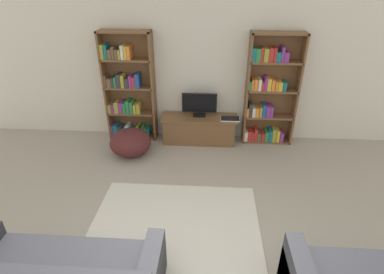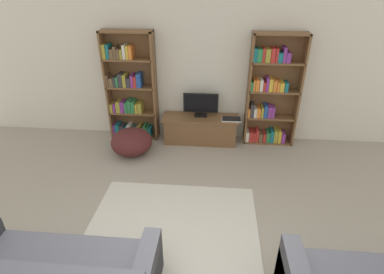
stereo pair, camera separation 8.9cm
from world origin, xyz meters
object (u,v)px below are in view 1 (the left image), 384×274
at_px(bookshelf_left, 128,91).
at_px(television, 199,104).
at_px(beanbag_ottoman, 131,142).
at_px(bookshelf_right, 269,93).
at_px(tv_stand, 199,129).
at_px(laptop, 230,119).

height_order(bookshelf_left, television, bookshelf_left).
bearing_deg(beanbag_ottoman, bookshelf_right, 15.41).
relative_size(bookshelf_left, beanbag_ottoman, 2.79).
xyz_separation_m(tv_stand, laptop, (0.59, -0.08, 0.27)).
bearing_deg(tv_stand, television, 90.00).
bearing_deg(laptop, television, 166.86).
height_order(television, beanbag_ottoman, television).
xyz_separation_m(bookshelf_left, bookshelf_right, (2.65, 0.00, 0.02)).
bearing_deg(tv_stand, bookshelf_left, 174.73).
distance_m(bookshelf_right, tv_stand, 1.48).
xyz_separation_m(tv_stand, beanbag_ottoman, (-1.22, -0.56, -0.03)).
height_order(bookshelf_left, laptop, bookshelf_left).
bearing_deg(bookshelf_left, tv_stand, -5.27).
height_order(bookshelf_right, tv_stand, bookshelf_right).
bearing_deg(television, bookshelf_right, 3.20).
relative_size(bookshelf_left, laptop, 5.82).
xyz_separation_m(bookshelf_left, laptop, (1.96, -0.21, -0.43)).
distance_m(bookshelf_right, television, 1.30).
xyz_separation_m(laptop, beanbag_ottoman, (-1.81, -0.48, -0.30)).
distance_m(bookshelf_left, beanbag_ottoman, 1.02).
height_order(tv_stand, television, television).
relative_size(tv_stand, beanbag_ottoman, 1.95).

